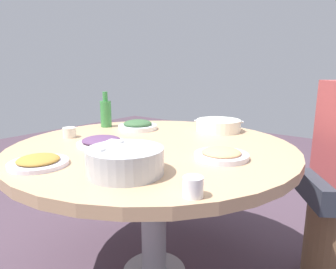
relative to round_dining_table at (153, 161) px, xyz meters
name	(u,v)px	position (x,y,z in m)	size (l,w,h in m)	color
round_dining_table	(153,161)	(0.00, 0.00, 0.00)	(1.36, 1.36, 0.73)	#99999E
rice_bowl	(125,160)	(0.20, -0.37, 0.14)	(0.27, 0.27, 0.10)	#B2B5BA
soup_bowl	(218,126)	(0.10, 0.47, 0.12)	(0.26, 0.26, 0.07)	white
dish_greens	(138,125)	(-0.31, 0.22, 0.11)	(0.23, 0.23, 0.06)	white
dish_shrimp	(221,154)	(0.38, -0.01, 0.10)	(0.22, 0.22, 0.04)	silver
dish_eggplant	(101,142)	(-0.17, -0.17, 0.11)	(0.23, 0.23, 0.05)	silver
dish_tofu_braise	(38,162)	(-0.13, -0.52, 0.10)	(0.22, 0.22, 0.04)	silver
green_bottle	(106,113)	(-0.52, 0.16, 0.18)	(0.07, 0.07, 0.22)	#388340
tea_cup_near	(69,132)	(-0.45, -0.16, 0.11)	(0.07, 0.07, 0.05)	silver
tea_cup_far	(193,187)	(0.49, -0.39, 0.12)	(0.06, 0.06, 0.06)	white
stool_for_diner_left	(336,245)	(0.77, 0.50, -0.42)	(0.30, 0.30, 0.46)	brown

